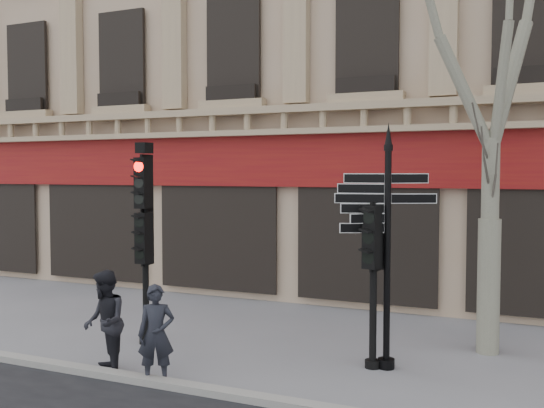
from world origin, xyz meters
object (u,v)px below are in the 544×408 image
at_px(traffic_signal_main, 145,217).
at_px(traffic_signal_secondary, 374,255).
at_px(pedestrian_a, 156,334).
at_px(pedestrian_b, 105,322).
at_px(fingerpost, 388,204).

height_order(traffic_signal_main, traffic_signal_secondary, traffic_signal_main).
height_order(traffic_signal_secondary, pedestrian_a, traffic_signal_secondary).
xyz_separation_m(traffic_signal_main, pedestrian_b, (0.40, -1.72, -1.60)).
height_order(traffic_signal_main, pedestrian_a, traffic_signal_main).
bearing_deg(pedestrian_b, traffic_signal_secondary, 74.35).
bearing_deg(pedestrian_a, pedestrian_b, 147.63).
relative_size(traffic_signal_main, pedestrian_a, 2.48).
xyz_separation_m(fingerpost, pedestrian_a, (-3.13, -2.17, -2.00)).
bearing_deg(traffic_signal_secondary, traffic_signal_main, -162.50).
distance_m(traffic_signal_main, pedestrian_b, 2.38).
distance_m(traffic_signal_secondary, pedestrian_a, 3.77).
distance_m(fingerpost, traffic_signal_secondary, 0.88).
xyz_separation_m(traffic_signal_secondary, pedestrian_b, (-3.97, -2.03, -1.07)).
bearing_deg(pedestrian_b, traffic_signal_main, 150.44).
bearing_deg(fingerpost, traffic_signal_main, 168.40).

